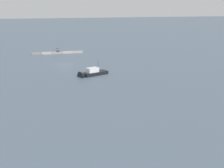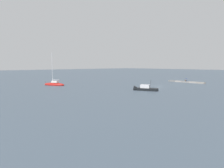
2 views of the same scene
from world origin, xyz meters
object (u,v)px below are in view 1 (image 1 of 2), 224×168
object	(u,v)px
person_seated_brown_right	(57,51)
umbrella_open_navy	(58,48)
motorboat_black_far	(91,74)
person_seated_blue_left	(59,51)

from	to	relation	value
person_seated_brown_right	umbrella_open_navy	xyz separation A→B (m)	(-0.26, -0.02, 0.85)
person_seated_brown_right	motorboat_black_far	distance (m)	34.20
person_seated_blue_left	person_seated_brown_right	distance (m)	0.57
person_seated_blue_left	umbrella_open_navy	distance (m)	0.91
person_seated_blue_left	motorboat_black_far	bearing A→B (deg)	85.61
umbrella_open_navy	person_seated_brown_right	bearing A→B (deg)	4.94
motorboat_black_far	umbrella_open_navy	bearing A→B (deg)	-18.07
umbrella_open_navy	motorboat_black_far	xyz separation A→B (m)	(-4.01, 33.95, -1.28)
person_seated_blue_left	person_seated_brown_right	world-z (taller)	same
umbrella_open_navy	motorboat_black_far	world-z (taller)	motorboat_black_far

